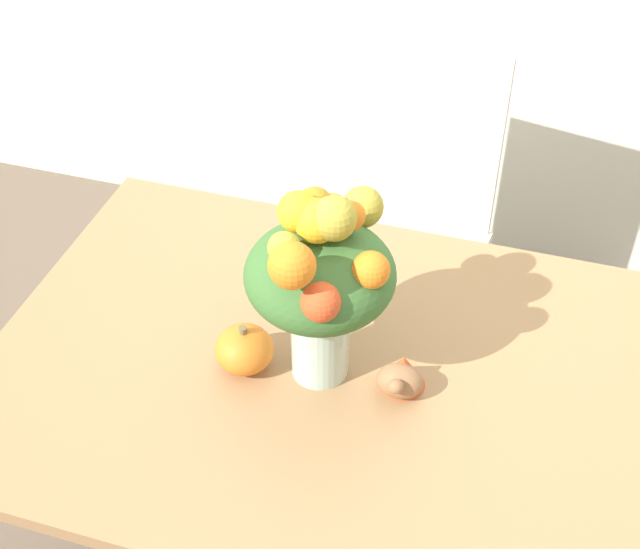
# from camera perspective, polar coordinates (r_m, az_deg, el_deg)

# --- Properties ---
(dining_table) EXTENTS (1.34, 0.91, 0.75)m
(dining_table) POSITION_cam_1_polar(r_m,az_deg,el_deg) (1.73, 1.56, -8.40)
(dining_table) COLOR #9E754C
(dining_table) RESTS_ON ground_plane
(flower_vase) EXTENTS (0.26, 0.31, 0.40)m
(flower_vase) POSITION_cam_1_polar(r_m,az_deg,el_deg) (1.50, 0.06, -0.20)
(flower_vase) COLOR #B2CCBC
(flower_vase) RESTS_ON dining_table
(pumpkin) EXTENTS (0.11, 0.11, 0.10)m
(pumpkin) POSITION_cam_1_polar(r_m,az_deg,el_deg) (1.64, -4.86, -4.79)
(pumpkin) COLOR orange
(pumpkin) RESTS_ON dining_table
(turkey_figurine) EXTENTS (0.09, 0.11, 0.07)m
(turkey_figurine) POSITION_cam_1_polar(r_m,az_deg,el_deg) (1.61, 5.23, -6.45)
(turkey_figurine) COLOR #936642
(turkey_figurine) RESTS_ON dining_table
(dining_chair_near_window) EXTENTS (0.47, 0.47, 0.97)m
(dining_chair_near_window) POSITION_cam_1_polar(r_m,az_deg,el_deg) (2.42, 5.57, 3.12)
(dining_chair_near_window) COLOR silver
(dining_chair_near_window) RESTS_ON ground_plane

